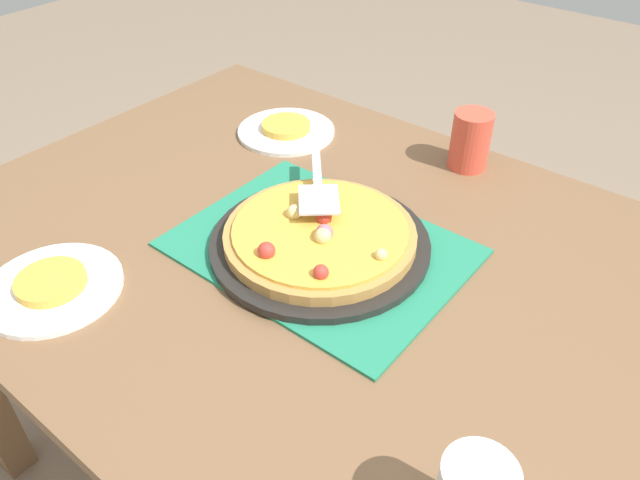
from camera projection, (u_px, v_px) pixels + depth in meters
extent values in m
cube|color=brown|center=(320.00, 256.00, 1.07)|extent=(1.40, 1.00, 0.03)
cube|color=brown|center=(247.00, 196.00, 1.89)|extent=(0.07, 0.07, 0.72)
cube|color=#237F5B|center=(320.00, 248.00, 1.06)|extent=(0.48, 0.36, 0.01)
cylinder|color=black|center=(320.00, 243.00, 1.05)|extent=(0.38, 0.38, 0.01)
cylinder|color=#B78442|center=(320.00, 235.00, 1.04)|extent=(0.33, 0.33, 0.02)
cylinder|color=gold|center=(320.00, 229.00, 1.03)|extent=(0.30, 0.30, 0.01)
sphere|color=red|center=(324.00, 217.00, 1.05)|extent=(0.03, 0.03, 0.03)
sphere|color=red|center=(266.00, 251.00, 0.97)|extent=(0.03, 0.03, 0.03)
sphere|color=#B76675|center=(324.00, 233.00, 1.01)|extent=(0.03, 0.03, 0.03)
sphere|color=#E5CC7F|center=(323.00, 236.00, 1.00)|extent=(0.03, 0.03, 0.03)
sphere|color=#E5CC7F|center=(382.00, 254.00, 0.97)|extent=(0.02, 0.02, 0.02)
sphere|color=red|center=(321.00, 272.00, 0.93)|extent=(0.02, 0.02, 0.02)
sphere|color=#E5CC7F|center=(294.00, 213.00, 1.05)|extent=(0.03, 0.03, 0.03)
cylinder|color=white|center=(53.00, 288.00, 0.97)|extent=(0.22, 0.22, 0.01)
cylinder|color=white|center=(286.00, 131.00, 1.39)|extent=(0.22, 0.22, 0.01)
cylinder|color=gold|center=(51.00, 282.00, 0.97)|extent=(0.11, 0.11, 0.02)
cylinder|color=gold|center=(286.00, 126.00, 1.38)|extent=(0.11, 0.11, 0.02)
cylinder|color=#E04C38|center=(470.00, 140.00, 1.24)|extent=(0.08, 0.08, 0.12)
cube|color=silver|center=(319.00, 199.00, 1.06)|extent=(0.11, 0.11, 0.00)
cube|color=#B2B2B7|center=(317.00, 165.00, 1.15)|extent=(0.10, 0.12, 0.01)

